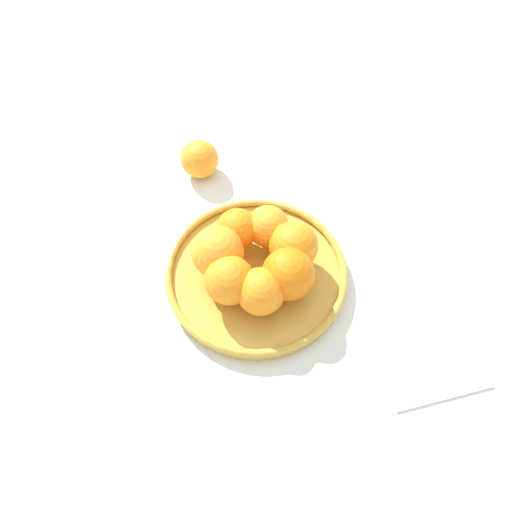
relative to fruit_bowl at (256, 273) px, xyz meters
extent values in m
plane|color=silver|center=(0.00, 0.00, -0.01)|extent=(4.00, 4.00, 0.00)
cylinder|color=gold|center=(0.00, 0.00, -0.01)|extent=(0.30, 0.30, 0.02)
torus|color=gold|center=(0.00, 0.00, 0.01)|extent=(0.30, 0.30, 0.01)
sphere|color=orange|center=(-0.06, -0.01, 0.06)|extent=(0.08, 0.08, 0.08)
sphere|color=orange|center=(-0.03, -0.05, 0.05)|extent=(0.08, 0.08, 0.08)
sphere|color=orange|center=(0.02, -0.06, 0.05)|extent=(0.07, 0.07, 0.07)
sphere|color=orange|center=(0.06, -0.03, 0.06)|extent=(0.08, 0.08, 0.08)
sphere|color=orange|center=(0.05, 0.03, 0.05)|extent=(0.08, 0.08, 0.08)
sphere|color=orange|center=(0.01, 0.06, 0.05)|extent=(0.07, 0.07, 0.07)
sphere|color=orange|center=(-0.04, 0.05, 0.05)|extent=(0.07, 0.07, 0.07)
sphere|color=orange|center=(-0.15, 0.21, 0.02)|extent=(0.07, 0.07, 0.07)
cube|color=silver|center=(0.28, -0.08, -0.01)|extent=(0.21, 0.21, 0.01)
camera|label=1|loc=(0.08, -0.42, 0.71)|focal=35.00mm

